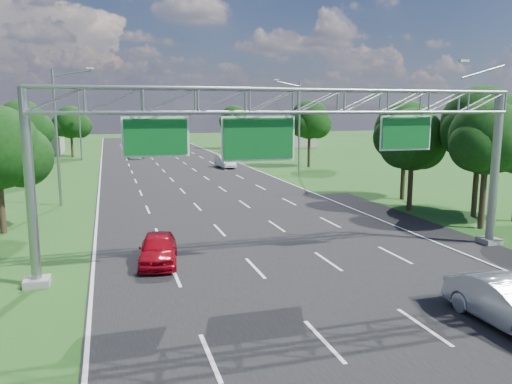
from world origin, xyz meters
name	(u,v)px	position (x,y,z in m)	size (l,w,h in m)	color
ground	(212,198)	(0.00, 30.00, 0.00)	(220.00, 220.00, 0.00)	#235419
road	(212,198)	(0.00, 30.00, 0.00)	(18.00, 180.00, 0.02)	black
road_flare	(445,236)	(10.20, 14.00, 0.00)	(3.00, 30.00, 0.02)	black
sign_gantry	(297,115)	(0.33, 12.00, 6.89)	(23.50, 1.00, 9.56)	gray
traffic_signal	(213,122)	(7.48, 65.00, 5.17)	(12.21, 0.24, 7.00)	black
streetlight_l_near	(59,131)	(-11.30, 30.00, 5.58)	(2.97, 0.22, 10.16)	gray
streetlight_l_far	(81,120)	(-11.30, 65.00, 5.58)	(2.97, 0.22, 10.16)	gray
streetlight_r_mid	(297,124)	(11.30, 40.00, 5.58)	(2.97, 0.22, 10.16)	gray
tree_cluster_right	(458,136)	(14.80, 19.19, 5.31)	(9.91, 14.60, 8.68)	#2D2116
tree_verge_lb	(23,127)	(-15.92, 45.04, 5.41)	(5.76, 4.80, 8.06)	#2D2116
tree_verge_lc	(71,124)	(-12.92, 70.04, 4.98)	(5.76, 4.80, 7.62)	#2D2116
tree_verge_rd	(310,121)	(16.08, 48.04, 5.63)	(5.76, 4.80, 8.28)	#2D2116
tree_verge_re	(234,120)	(14.08, 78.04, 5.20)	(5.76, 4.80, 7.84)	#2D2116
building_left	(15,138)	(-22.00, 78.00, 2.50)	(14.00, 10.00, 5.00)	gray
building_right	(279,136)	(24.00, 82.00, 2.00)	(12.00, 9.00, 4.00)	gray
red_coupe	(158,249)	(-5.92, 13.53, 0.72)	(1.71, 4.24, 1.45)	#AD0816
silver_sedan	(509,304)	(4.54, 3.27, 0.78)	(1.66, 4.75, 1.57)	silver
car_queue_a	(134,154)	(-4.29, 65.42, 0.62)	(1.74, 4.27, 1.24)	silver
car_queue_c	(136,152)	(-3.85, 66.94, 0.79)	(1.86, 4.63, 1.58)	black
car_queue_d	(225,162)	(5.87, 50.31, 0.74)	(1.56, 4.47, 1.47)	white
box_truck	(177,141)	(3.86, 78.89, 1.55)	(3.20, 8.79, 3.24)	white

